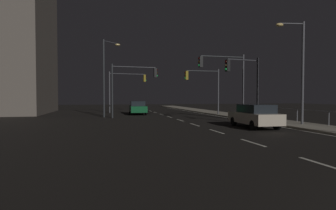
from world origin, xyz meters
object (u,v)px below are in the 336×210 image
object	(u,v)px
traffic_light_far_center	(225,73)
traffic_light_overhead_east	(126,84)
street_lamp_far_end	(298,63)
car	(254,116)
traffic_light_near_left	(133,80)
car_oncoming	(138,108)
traffic_light_mid_left	(203,82)
street_lamp_mid_block	(106,71)
traffic_light_far_right	(244,76)

from	to	relation	value
traffic_light_far_center	traffic_light_overhead_east	bearing A→B (deg)	118.71
traffic_light_overhead_east	street_lamp_far_end	size ratio (longest dim) A/B	0.75
car	traffic_light_near_left	size ratio (longest dim) A/B	0.84
car_oncoming	street_lamp_far_end	bearing A→B (deg)	-58.18
traffic_light_mid_left	traffic_light_near_left	world-z (taller)	traffic_light_near_left
street_lamp_mid_block	street_lamp_far_end	bearing A→B (deg)	-41.85
traffic_light_overhead_east	traffic_light_far_right	size ratio (longest dim) A/B	1.03
traffic_light_overhead_east	street_lamp_mid_block	distance (m)	8.42
car_oncoming	traffic_light_far_right	distance (m)	14.00
car	street_lamp_mid_block	size ratio (longest dim) A/B	0.57
traffic_light_mid_left	traffic_light_overhead_east	size ratio (longest dim) A/B	0.93
car_oncoming	traffic_light_far_center	world-z (taller)	traffic_light_far_center
car	traffic_light_far_center	xyz separation A→B (m)	(0.61, 5.92, 3.38)
traffic_light_near_left	street_lamp_far_end	distance (m)	14.90
traffic_light_overhead_east	street_lamp_mid_block	size ratio (longest dim) A/B	0.69
traffic_light_near_left	street_lamp_mid_block	bearing A→B (deg)	154.26
street_lamp_far_end	street_lamp_mid_block	bearing A→B (deg)	138.15
car	traffic_light_overhead_east	world-z (taller)	traffic_light_overhead_east
traffic_light_far_center	traffic_light_far_right	xyz separation A→B (m)	(0.81, -1.94, -0.41)
traffic_light_mid_left	traffic_light_far_center	bearing A→B (deg)	-92.16
traffic_light_mid_left	traffic_light_far_center	size ratio (longest dim) A/B	0.88
traffic_light_mid_left	street_lamp_far_end	xyz separation A→B (m)	(2.66, -11.57, 0.77)
car_oncoming	traffic_light_mid_left	distance (m)	8.31
traffic_light_mid_left	street_lamp_mid_block	size ratio (longest dim) A/B	0.64
street_lamp_far_end	street_lamp_mid_block	xyz separation A→B (m)	(-13.10, 11.74, 0.23)
traffic_light_far_center	street_lamp_mid_block	bearing A→B (deg)	149.71
car	street_lamp_mid_block	world-z (taller)	street_lamp_mid_block
traffic_light_near_left	street_lamp_mid_block	xyz separation A→B (m)	(-2.56, 1.23, 0.93)
car_oncoming	street_lamp_far_end	distance (m)	18.39
street_lamp_mid_block	traffic_light_overhead_east	bearing A→B (deg)	72.04
traffic_light_near_left	street_lamp_far_end	bearing A→B (deg)	-44.89
traffic_light_mid_left	car	bearing A→B (deg)	-94.06
car_oncoming	traffic_light_far_center	size ratio (longest dim) A/B	0.78
street_lamp_far_end	traffic_light_near_left	bearing A→B (deg)	135.11
car	traffic_light_mid_left	size ratio (longest dim) A/B	0.89
traffic_light_mid_left	street_lamp_mid_block	world-z (taller)	street_lamp_mid_block
traffic_light_overhead_east	street_lamp_mid_block	xyz separation A→B (m)	(-2.58, -7.97, 0.85)
traffic_light_far_right	traffic_light_far_center	bearing A→B (deg)	112.66
traffic_light_near_left	car_oncoming	bearing A→B (deg)	77.75
car_oncoming	street_lamp_far_end	xyz separation A→B (m)	(9.50, -15.31, 3.66)
traffic_light_mid_left	traffic_light_far_right	size ratio (longest dim) A/B	0.97
car	traffic_light_mid_left	world-z (taller)	traffic_light_mid_left
traffic_light_near_left	traffic_light_far_right	world-z (taller)	traffic_light_far_right
car	street_lamp_mid_block	bearing A→B (deg)	128.93
traffic_light_overhead_east	street_lamp_far_end	bearing A→B (deg)	-61.91
traffic_light_overhead_east	street_lamp_far_end	distance (m)	22.35
car_oncoming	traffic_light_far_center	bearing A→B (deg)	-55.25
street_lamp_far_end	traffic_light_mid_left	bearing A→B (deg)	102.96
street_lamp_mid_block	car	bearing A→B (deg)	-51.07
car	traffic_light_overhead_east	size ratio (longest dim) A/B	0.83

